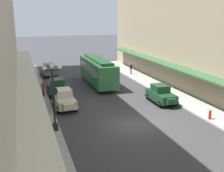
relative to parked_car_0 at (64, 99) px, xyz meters
name	(u,v)px	position (x,y,z in m)	size (l,w,h in m)	color
ground_plane	(135,124)	(4.85, -6.02, -0.94)	(200.00, 200.00, 0.00)	#38383A
sidewalk_left	(41,136)	(-2.65, -6.02, -0.87)	(3.00, 60.00, 0.15)	#A8A59E
sidewalk_right	(211,114)	(12.35, -6.02, -0.87)	(3.00, 60.00, 0.15)	#A8A59E
parked_car_0	(64,99)	(0.00, 0.00, 0.00)	(2.26, 4.30, 1.84)	beige
parked_car_1	(161,94)	(9.64, -1.48, 0.00)	(2.17, 4.27, 1.84)	#193D23
parked_car_2	(57,86)	(-0.03, 5.08, 0.00)	(2.17, 4.27, 1.84)	#193D23
parked_car_3	(49,69)	(0.15, 15.41, 0.00)	(2.26, 4.30, 1.84)	slate
streetcar	(98,70)	(5.53, 7.81, 0.96)	(2.54, 9.60, 3.46)	#33723F
lamp_post_with_clock	(53,95)	(-1.55, -5.44, 2.04)	(1.42, 0.44, 5.16)	black
fire_hydrant	(210,115)	(11.20, -7.28, -0.38)	(0.24, 0.24, 0.82)	#B21E19
pedestrian_0	(27,81)	(-3.21, 8.25, 0.07)	(0.36, 0.28, 1.67)	#2D2D33
pedestrian_1	(35,80)	(-2.20, 8.55, 0.07)	(0.36, 0.28, 1.67)	#4C4238
pedestrian_2	(131,69)	(11.78, 11.91, 0.05)	(0.36, 0.24, 1.64)	slate
pedestrian_3	(42,136)	(-2.69, -8.17, 0.07)	(0.36, 0.28, 1.67)	#2D2D33
pedestrian_4	(43,89)	(-1.62, 4.12, 0.05)	(0.36, 0.24, 1.64)	#4C4238
pedestrian_5	(30,77)	(-2.67, 10.53, 0.07)	(0.36, 0.28, 1.67)	slate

